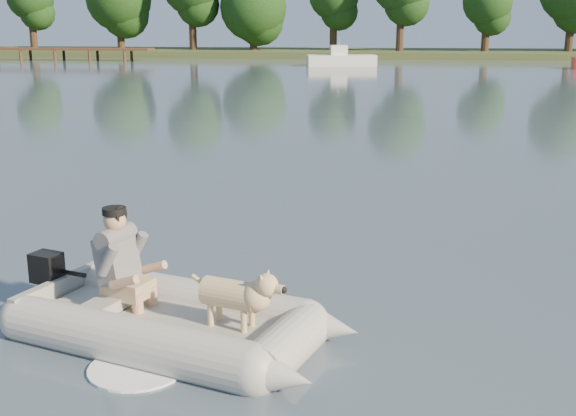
# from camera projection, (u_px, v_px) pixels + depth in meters

# --- Properties ---
(water) EXTENTS (160.00, 160.00, 0.00)m
(water) POSITION_uv_depth(u_px,v_px,m) (237.00, 316.00, 8.20)
(water) COLOR slate
(water) RESTS_ON ground
(shore_bank) EXTENTS (160.00, 12.00, 0.70)m
(shore_bank) POSITION_uv_depth(u_px,v_px,m) (359.00, 54.00, 67.73)
(shore_bank) COLOR #47512D
(shore_bank) RESTS_ON water
(dock) EXTENTS (18.00, 2.00, 1.04)m
(dock) POSITION_uv_depth(u_px,v_px,m) (48.00, 54.00, 60.99)
(dock) COLOR #4C331E
(dock) RESTS_ON water
(dinghy) EXTENTS (5.91, 5.20, 1.42)m
(dinghy) POSITION_uv_depth(u_px,v_px,m) (172.00, 283.00, 7.48)
(dinghy) COLOR #A8A8A3
(dinghy) RESTS_ON water
(man) EXTENTS (0.91, 0.84, 1.11)m
(man) POSITION_uv_depth(u_px,v_px,m) (119.00, 255.00, 7.77)
(man) COLOR slate
(man) RESTS_ON dinghy
(dog) EXTENTS (1.02, 0.63, 0.64)m
(dog) POSITION_uv_depth(u_px,v_px,m) (231.00, 299.00, 7.27)
(dog) COLOR tan
(dog) RESTS_ON dinghy
(outboard_motor) EXTENTS (0.50, 0.42, 0.81)m
(outboard_motor) POSITION_uv_depth(u_px,v_px,m) (48.00, 285.00, 8.25)
(outboard_motor) COLOR black
(outboard_motor) RESTS_ON dinghy
(motorboat) EXTENTS (5.52, 2.93, 2.22)m
(motorboat) POSITION_uv_depth(u_px,v_px,m) (341.00, 52.00, 53.28)
(motorboat) COLOR white
(motorboat) RESTS_ON water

